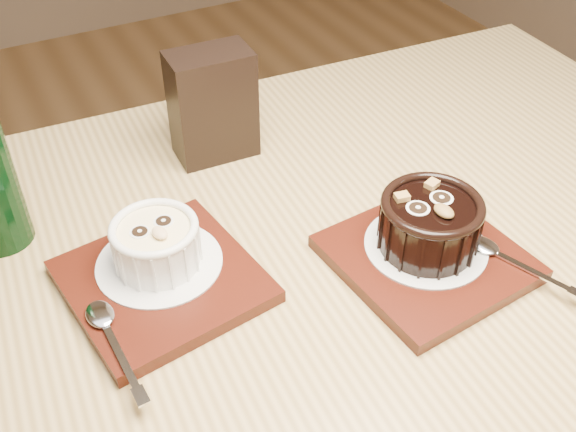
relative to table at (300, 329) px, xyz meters
name	(u,v)px	position (x,y,z in m)	size (l,w,h in m)	color
table	(300,329)	(0.00, 0.00, 0.00)	(1.24, 0.86, 0.75)	olive
tray_left	(162,281)	(-0.13, 0.05, 0.10)	(0.18, 0.18, 0.01)	#42140B
doily_left	(159,263)	(-0.13, 0.07, 0.11)	(0.13, 0.13, 0.00)	white
ramekin_white	(156,242)	(-0.13, 0.07, 0.14)	(0.09, 0.09, 0.05)	white
spoon_left	(112,339)	(-0.20, -0.01, 0.11)	(0.03, 0.13, 0.01)	silver
tray_right	(426,258)	(0.12, -0.05, 0.10)	(0.18, 0.18, 0.01)	#42140B
doily_right	(426,246)	(0.13, -0.04, 0.11)	(0.13, 0.13, 0.00)	white
ramekin_dark	(430,222)	(0.13, -0.04, 0.14)	(0.11, 0.11, 0.06)	black
spoon_right	(513,260)	(0.19, -0.10, 0.11)	(0.03, 0.13, 0.01)	silver
condiment_stand	(213,105)	(0.01, 0.25, 0.16)	(0.10, 0.06, 0.14)	black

